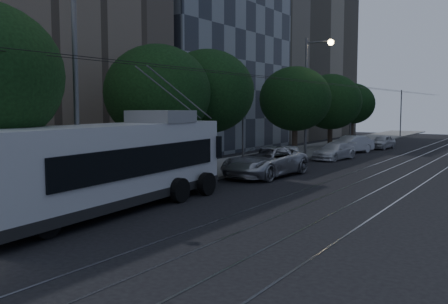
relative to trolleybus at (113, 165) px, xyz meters
name	(u,v)px	position (x,y,z in m)	size (l,w,h in m)	color
ground	(232,213)	(4.10, 1.98, -1.75)	(120.00, 120.00, 0.00)	black
sidewalk	(282,155)	(-3.40, 21.98, -1.68)	(5.00, 90.00, 0.15)	slate
tram_rails	(414,164)	(6.60, 21.98, -1.74)	(4.52, 90.00, 0.02)	gray
overhead_wires	(313,113)	(-0.87, 21.98, 1.72)	(2.23, 90.00, 6.00)	black
building_glass_mid	(180,4)	(-14.90, 23.98, 11.67)	(14.40, 18.40, 26.80)	#343842
trolleybus	(113,165)	(0.00, 0.00, 0.00)	(3.69, 12.78, 5.63)	silver
pickup_silver	(265,162)	(0.67, 11.23, -0.91)	(2.81, 6.08, 1.69)	#ADAFB5
car_white_a	(289,156)	(-0.04, 15.98, -1.02)	(1.72, 4.27, 1.46)	silver
car_white_b	(334,151)	(0.90, 21.94, -1.12)	(1.77, 4.34, 1.26)	silver
car_white_c	(351,144)	(0.21, 27.87, -1.02)	(1.55, 4.44, 1.46)	silver
car_white_d	(382,142)	(1.40, 33.40, -1.11)	(1.51, 3.74, 1.28)	silver
tree_1	(158,93)	(-2.90, 6.16, 2.90)	(5.47, 5.47, 7.12)	black
tree_2	(208,92)	(-2.40, 10.01, 3.05)	(5.32, 5.32, 7.21)	black
tree_3	(295,99)	(-2.40, 22.11, 2.79)	(5.56, 5.56, 7.05)	black
tree_4	(331,102)	(-2.40, 29.91, 2.61)	(5.59, 5.59, 6.88)	black
tree_5	(352,104)	(-2.90, 37.59, 2.48)	(4.71, 4.71, 6.36)	black
streetlamp_near	(82,39)	(-0.68, -0.75, 4.67)	(2.57, 0.44, 10.73)	#5E5E61
streetlamp_far	(311,85)	(-1.30, 22.55, 3.83)	(2.25, 0.44, 9.19)	#5E5E61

